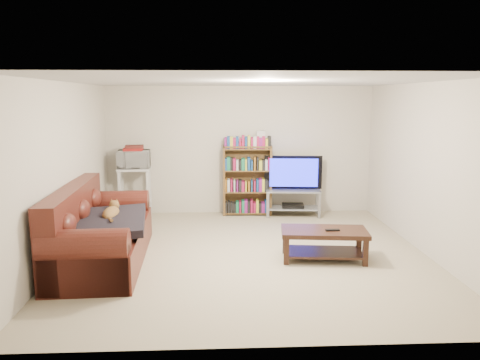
{
  "coord_description": "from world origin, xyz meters",
  "views": [
    {
      "loc": [
        -0.42,
        -6.31,
        2.19
      ],
      "look_at": [
        -0.1,
        0.4,
        1.0
      ],
      "focal_mm": 35.0,
      "sensor_mm": 36.0,
      "label": 1
    }
  ],
  "objects": [
    {
      "name": "game_boxes",
      "position": [
        -1.94,
        2.16,
        1.27
      ],
      "size": [
        0.36,
        0.32,
        0.05
      ],
      "primitive_type": "cube",
      "rotation": [
        0.0,
        0.0,
        0.06
      ],
      "color": "maroon",
      "rests_on": "microwave"
    },
    {
      "name": "wall_left",
      "position": [
        -2.5,
        0.0,
        1.2
      ],
      "size": [
        0.0,
        5.0,
        5.0
      ],
      "primitive_type": "plane",
      "rotation": [
        1.57,
        0.0,
        1.57
      ],
      "color": "beige",
      "rests_on": "ground"
    },
    {
      "name": "floor",
      "position": [
        0.0,
        0.0,
        0.0
      ],
      "size": [
        5.0,
        5.0,
        0.0
      ],
      "primitive_type": "plane",
      "color": "#BAAC8A",
      "rests_on": "ground"
    },
    {
      "name": "wall_front",
      "position": [
        0.0,
        -2.5,
        1.2
      ],
      "size": [
        5.0,
        0.0,
        5.0
      ],
      "primitive_type": "plane",
      "rotation": [
        -1.57,
        0.0,
        0.0
      ],
      "color": "beige",
      "rests_on": "ground"
    },
    {
      "name": "wall_back",
      "position": [
        0.0,
        2.5,
        1.2
      ],
      "size": [
        5.0,
        0.0,
        5.0
      ],
      "primitive_type": "plane",
      "rotation": [
        1.57,
        0.0,
        0.0
      ],
      "color": "beige",
      "rests_on": "ground"
    },
    {
      "name": "coffee_table",
      "position": [
        1.01,
        -0.25,
        0.29
      ],
      "size": [
        1.21,
        0.7,
        0.42
      ],
      "rotation": [
        0.0,
        0.0,
        -0.11
      ],
      "color": "black",
      "rests_on": "floor"
    },
    {
      "name": "shelf_clutter",
      "position": [
        0.23,
        2.31,
        1.41
      ],
      "size": [
        0.67,
        0.21,
        0.28
      ],
      "rotation": [
        0.0,
        0.0,
        -0.04
      ],
      "color": "silver",
      "rests_on": "bookshelf"
    },
    {
      "name": "blanket",
      "position": [
        -1.86,
        -0.34,
        0.59
      ],
      "size": [
        1.08,
        1.31,
        0.2
      ],
      "primitive_type": "cube",
      "rotation": [
        0.05,
        -0.04,
        0.12
      ],
      "color": "black",
      "rests_on": "sofa"
    },
    {
      "name": "television",
      "position": [
        0.98,
        2.17,
        0.81
      ],
      "size": [
        1.08,
        0.24,
        0.62
      ],
      "primitive_type": "imported",
      "rotation": [
        0.0,
        0.0,
        3.05
      ],
      "color": "black",
      "rests_on": "tv_stand"
    },
    {
      "name": "ceiling",
      "position": [
        0.0,
        0.0,
        2.4
      ],
      "size": [
        5.0,
        5.0,
        0.0
      ],
      "primitive_type": "plane",
      "rotation": [
        3.14,
        0.0,
        0.0
      ],
      "color": "white",
      "rests_on": "ground"
    },
    {
      "name": "dvd_player",
      "position": [
        0.98,
        2.17,
        0.19
      ],
      "size": [
        0.42,
        0.32,
        0.06
      ],
      "primitive_type": "cube",
      "rotation": [
        0.0,
        0.0,
        -0.09
      ],
      "color": "black",
      "rests_on": "tv_stand"
    },
    {
      "name": "bookshelf",
      "position": [
        0.13,
        2.3,
        0.67
      ],
      "size": [
        0.92,
        0.32,
        1.31
      ],
      "rotation": [
        0.0,
        0.0,
        -0.04
      ],
      "color": "brown",
      "rests_on": "floor"
    },
    {
      "name": "remote",
      "position": [
        1.11,
        -0.31,
        0.43
      ],
      "size": [
        0.19,
        0.06,
        0.02
      ],
      "primitive_type": "cube",
      "rotation": [
        0.0,
        0.0,
        0.04
      ],
      "color": "black",
      "rests_on": "coffee_table"
    },
    {
      "name": "wall_right",
      "position": [
        2.5,
        0.0,
        1.2
      ],
      "size": [
        0.0,
        5.0,
        5.0
      ],
      "primitive_type": "plane",
      "rotation": [
        1.57,
        0.0,
        -1.57
      ],
      "color": "beige",
      "rests_on": "ground"
    },
    {
      "name": "cat",
      "position": [
        -1.87,
        -0.12,
        0.65
      ],
      "size": [
        0.29,
        0.67,
        0.2
      ],
      "primitive_type": null,
      "rotation": [
        0.0,
        0.0,
        0.04
      ],
      "color": "brown",
      "rests_on": "sofa"
    },
    {
      "name": "microwave_stand",
      "position": [
        -1.94,
        2.16,
        0.59
      ],
      "size": [
        0.61,
        0.46,
        0.93
      ],
      "rotation": [
        0.0,
        0.0,
        0.06
      ],
      "color": "silver",
      "rests_on": "floor"
    },
    {
      "name": "sofa",
      "position": [
        -2.06,
        -0.18,
        0.35
      ],
      "size": [
        1.15,
        2.45,
        1.03
      ],
      "rotation": [
        0.0,
        0.0,
        0.04
      ],
      "color": "#4B1B13",
      "rests_on": "floor"
    },
    {
      "name": "tv_stand",
      "position": [
        0.98,
        2.17,
        0.34
      ],
      "size": [
        1.04,
        0.54,
        0.5
      ],
      "rotation": [
        0.0,
        0.0,
        -0.09
      ],
      "color": "#999EA3",
      "rests_on": "floor"
    },
    {
      "name": "microwave",
      "position": [
        -1.94,
        2.16,
        1.09
      ],
      "size": [
        0.6,
        0.42,
        0.32
      ],
      "primitive_type": "imported",
      "rotation": [
        0.0,
        0.0,
        0.06
      ],
      "color": "silver",
      "rests_on": "microwave_stand"
    }
  ]
}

